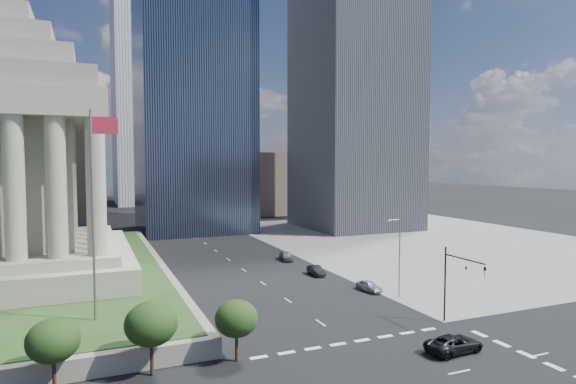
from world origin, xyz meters
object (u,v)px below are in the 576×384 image
parked_sedan_far (286,256)px  flagpole (95,203)px  parked_sedan_mid (316,271)px  street_lamp_north (398,253)px  pickup_truck (454,344)px  traffic_signal_ne (457,276)px  parked_sedan_near (369,286)px

parked_sedan_far → flagpole: bearing=-128.5°
parked_sedan_mid → parked_sedan_far: 11.84m
street_lamp_north → pickup_truck: size_ratio=1.82×
flagpole → traffic_signal_ne: size_ratio=2.50×
pickup_truck → parked_sedan_far: pickup_truck is taller
traffic_signal_ne → parked_sedan_mid: (-3.50, 25.88, -4.56)m
parked_sedan_near → flagpole: bearing=-179.8°
parked_sedan_mid → parked_sedan_far: size_ratio=0.95×
pickup_truck → parked_sedan_mid: pickup_truck is taller
pickup_truck → parked_sedan_near: 20.81m
street_lamp_north → parked_sedan_near: street_lamp_north is taller
street_lamp_north → parked_sedan_mid: 16.00m
street_lamp_north → pickup_truck: bearing=-109.3°
traffic_signal_ne → pickup_truck: size_ratio=1.46×
pickup_truck → parked_sedan_mid: size_ratio=1.31×
street_lamp_north → parked_sedan_near: (-1.83, 3.84, -4.97)m
pickup_truck → parked_sedan_far: (1.48, 43.02, -0.01)m
flagpole → parked_sedan_mid: (30.83, 15.58, -12.42)m
flagpole → parked_sedan_far: flagpole is taller
parked_sedan_mid → parked_sedan_near: bearing=-74.5°
parked_sedan_mid → parked_sedan_far: bearing=92.4°
street_lamp_north → traffic_signal_ne: bearing=-94.2°
flagpole → parked_sedan_mid: flagpole is taller
parked_sedan_near → parked_sedan_mid: 11.03m
traffic_signal_ne → parked_sedan_mid: size_ratio=1.90×
pickup_truck → parked_sedan_near: size_ratio=1.35×
parked_sedan_near → parked_sedan_far: (-2.50, 22.59, 0.06)m
street_lamp_north → parked_sedan_far: bearing=99.3°
street_lamp_north → parked_sedan_near: 6.54m
street_lamp_north → parked_sedan_far: (-4.33, 26.42, -4.91)m
traffic_signal_ne → parked_sedan_far: bearing=95.3°
pickup_truck → parked_sedan_far: bearing=-5.5°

